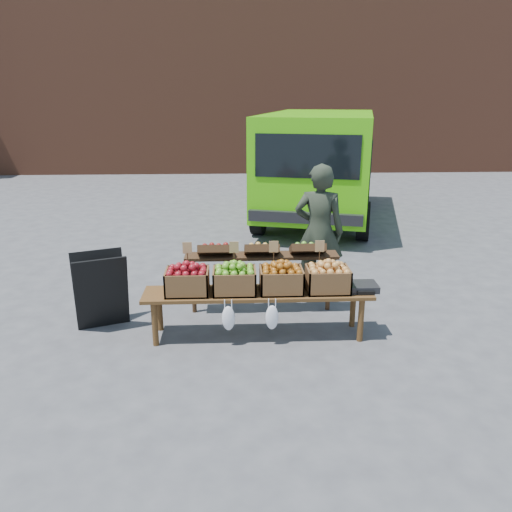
{
  "coord_description": "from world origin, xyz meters",
  "views": [
    {
      "loc": [
        0.16,
        -5.47,
        2.79
      ],
      "look_at": [
        0.43,
        0.49,
        0.85
      ],
      "focal_mm": 35.0,
      "sensor_mm": 36.0,
      "label": 1
    }
  ],
  "objects_px": {
    "crate_golden_apples": "(187,282)",
    "crate_red_apples": "(281,280)",
    "crate_russet_pears": "(234,281)",
    "display_bench": "(258,314)",
    "delivery_van": "(319,167)",
    "weighing_scale": "(363,287)",
    "back_table": "(261,274)",
    "chalkboard_sign": "(101,290)",
    "vendor": "(319,232)",
    "crate_green_apples": "(328,279)"
  },
  "relations": [
    {
      "from": "display_bench",
      "to": "weighing_scale",
      "type": "relative_size",
      "value": 7.94
    },
    {
      "from": "vendor",
      "to": "display_bench",
      "type": "distance_m",
      "value": 1.69
    },
    {
      "from": "chalkboard_sign",
      "to": "vendor",
      "type": "bearing_deg",
      "value": -3.46
    },
    {
      "from": "vendor",
      "to": "back_table",
      "type": "xyz_separation_m",
      "value": [
        -0.84,
        -0.52,
        -0.43
      ]
    },
    {
      "from": "delivery_van",
      "to": "weighing_scale",
      "type": "distance_m",
      "value": 6.01
    },
    {
      "from": "delivery_van",
      "to": "crate_golden_apples",
      "type": "relative_size",
      "value": 10.72
    },
    {
      "from": "crate_golden_apples",
      "to": "crate_red_apples",
      "type": "bearing_deg",
      "value": 0.0
    },
    {
      "from": "crate_russet_pears",
      "to": "crate_red_apples",
      "type": "xyz_separation_m",
      "value": [
        0.55,
        0.0,
        0.0
      ]
    },
    {
      "from": "vendor",
      "to": "back_table",
      "type": "distance_m",
      "value": 1.08
    },
    {
      "from": "crate_golden_apples",
      "to": "back_table",
      "type": "bearing_deg",
      "value": 38.42
    },
    {
      "from": "crate_golden_apples",
      "to": "crate_russet_pears",
      "type": "bearing_deg",
      "value": 0.0
    },
    {
      "from": "back_table",
      "to": "crate_golden_apples",
      "type": "height_order",
      "value": "back_table"
    },
    {
      "from": "vendor",
      "to": "crate_red_apples",
      "type": "bearing_deg",
      "value": 77.42
    },
    {
      "from": "delivery_van",
      "to": "crate_russet_pears",
      "type": "distance_m",
      "value": 6.3
    },
    {
      "from": "vendor",
      "to": "crate_green_apples",
      "type": "height_order",
      "value": "vendor"
    },
    {
      "from": "back_table",
      "to": "weighing_scale",
      "type": "relative_size",
      "value": 6.18
    },
    {
      "from": "chalkboard_sign",
      "to": "crate_green_apples",
      "type": "relative_size",
      "value": 1.92
    },
    {
      "from": "chalkboard_sign",
      "to": "back_table",
      "type": "height_order",
      "value": "back_table"
    },
    {
      "from": "delivery_van",
      "to": "vendor",
      "type": "height_order",
      "value": "delivery_van"
    },
    {
      "from": "crate_russet_pears",
      "to": "crate_red_apples",
      "type": "distance_m",
      "value": 0.55
    },
    {
      "from": "crate_green_apples",
      "to": "weighing_scale",
      "type": "xyz_separation_m",
      "value": [
        0.43,
        0.0,
        -0.1
      ]
    },
    {
      "from": "vendor",
      "to": "crate_golden_apples",
      "type": "xyz_separation_m",
      "value": [
        -1.74,
        -1.24,
        -0.24
      ]
    },
    {
      "from": "crate_golden_apples",
      "to": "crate_russet_pears",
      "type": "distance_m",
      "value": 0.55
    },
    {
      "from": "back_table",
      "to": "chalkboard_sign",
      "type": "bearing_deg",
      "value": -169.83
    },
    {
      "from": "display_bench",
      "to": "crate_russet_pears",
      "type": "relative_size",
      "value": 5.4
    },
    {
      "from": "crate_golden_apples",
      "to": "display_bench",
      "type": "bearing_deg",
      "value": 0.0
    },
    {
      "from": "vendor",
      "to": "crate_russet_pears",
      "type": "relative_size",
      "value": 3.81
    },
    {
      "from": "crate_russet_pears",
      "to": "delivery_van",
      "type": "bearing_deg",
      "value": 71.73
    },
    {
      "from": "vendor",
      "to": "crate_green_apples",
      "type": "xyz_separation_m",
      "value": [
        -0.09,
        -1.24,
        -0.24
      ]
    },
    {
      "from": "display_bench",
      "to": "crate_russet_pears",
      "type": "height_order",
      "value": "crate_russet_pears"
    },
    {
      "from": "chalkboard_sign",
      "to": "crate_russet_pears",
      "type": "bearing_deg",
      "value": -32.92
    },
    {
      "from": "delivery_van",
      "to": "display_bench",
      "type": "bearing_deg",
      "value": -91.1
    },
    {
      "from": "vendor",
      "to": "crate_golden_apples",
      "type": "distance_m",
      "value": 2.16
    },
    {
      "from": "crate_russet_pears",
      "to": "crate_red_apples",
      "type": "bearing_deg",
      "value": 0.0
    },
    {
      "from": "crate_russet_pears",
      "to": "crate_green_apples",
      "type": "relative_size",
      "value": 1.0
    },
    {
      "from": "chalkboard_sign",
      "to": "back_table",
      "type": "distance_m",
      "value": 2.05
    },
    {
      "from": "chalkboard_sign",
      "to": "crate_russet_pears",
      "type": "relative_size",
      "value": 1.92
    },
    {
      "from": "vendor",
      "to": "delivery_van",
      "type": "bearing_deg",
      "value": -84.6
    },
    {
      "from": "crate_red_apples",
      "to": "weighing_scale",
      "type": "height_order",
      "value": "crate_red_apples"
    },
    {
      "from": "delivery_van",
      "to": "crate_russet_pears",
      "type": "xyz_separation_m",
      "value": [
        -1.97,
        -5.96,
        -0.49
      ]
    },
    {
      "from": "delivery_van",
      "to": "crate_green_apples",
      "type": "relative_size",
      "value": 10.72
    },
    {
      "from": "crate_russet_pears",
      "to": "display_bench",
      "type": "bearing_deg",
      "value": 0.0
    },
    {
      "from": "delivery_van",
      "to": "weighing_scale",
      "type": "height_order",
      "value": "delivery_van"
    },
    {
      "from": "chalkboard_sign",
      "to": "crate_red_apples",
      "type": "distance_m",
      "value": 2.25
    },
    {
      "from": "delivery_van",
      "to": "back_table",
      "type": "xyz_separation_m",
      "value": [
        -1.61,
        -5.24,
        -0.68
      ]
    },
    {
      "from": "crate_red_apples",
      "to": "vendor",
      "type": "bearing_deg",
      "value": 62.68
    },
    {
      "from": "back_table",
      "to": "weighing_scale",
      "type": "distance_m",
      "value": 1.37
    },
    {
      "from": "delivery_van",
      "to": "back_table",
      "type": "height_order",
      "value": "delivery_van"
    },
    {
      "from": "weighing_scale",
      "to": "chalkboard_sign",
      "type": "bearing_deg",
      "value": 173.58
    },
    {
      "from": "crate_golden_apples",
      "to": "weighing_scale",
      "type": "distance_m",
      "value": 2.08
    }
  ]
}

